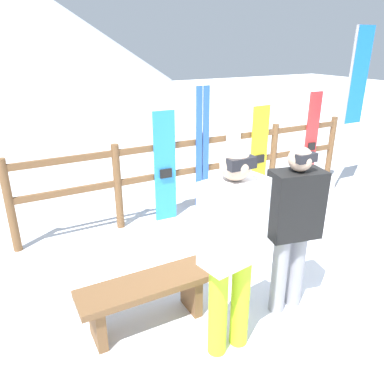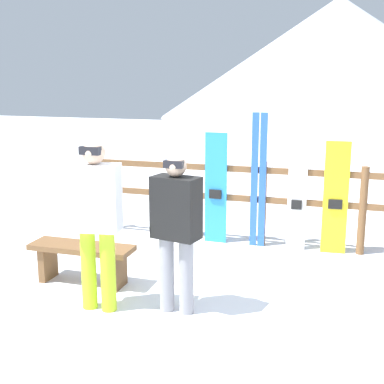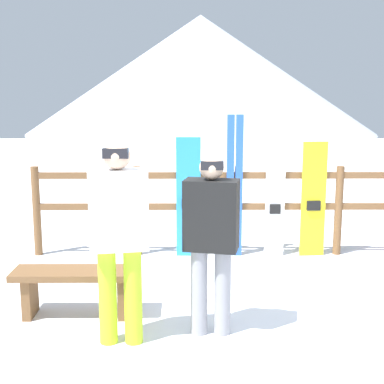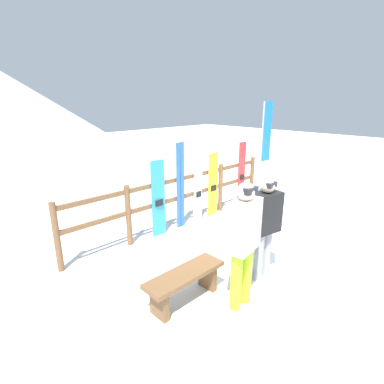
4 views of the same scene
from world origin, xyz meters
name	(u,v)px [view 2 (image 2 of 4)]	position (x,y,z in m)	size (l,w,h in m)	color
ground_plane	(223,311)	(0.00, 0.00, 0.00)	(40.00, 40.00, 0.00)	white
mountain_backdrop	(337,58)	(0.00, 24.16, 3.00)	(18.00, 18.00, 6.00)	#B2BCD1
fence	(263,196)	(0.00, 2.16, 0.67)	(5.18, 0.10, 1.14)	brown
bench	(82,255)	(-1.66, 0.25, 0.32)	(1.15, 0.36, 0.44)	brown
person_black	(176,224)	(-0.44, -0.13, 0.88)	(0.48, 0.33, 1.54)	gray
person_white	(96,215)	(-1.18, -0.29, 0.96)	(0.50, 0.33, 1.66)	#B7D826
snowboard_blue	(216,189)	(-0.63, 2.10, 0.75)	(0.30, 0.06, 1.50)	#288CE0
ski_pair_blue	(258,181)	(-0.06, 2.10, 0.89)	(0.19, 0.02, 1.78)	blue
snowboard_white	(297,199)	(0.45, 2.10, 0.67)	(0.24, 0.06, 1.36)	white
snowboard_yellow	(336,198)	(0.93, 2.10, 0.72)	(0.31, 0.07, 1.45)	yellow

